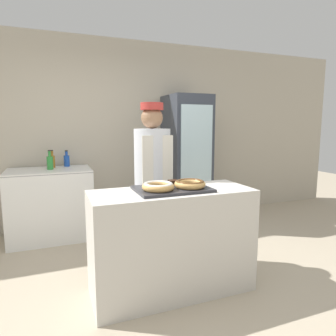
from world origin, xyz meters
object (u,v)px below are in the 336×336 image
object	(u,v)px
brownie_back_left	(158,183)
bottle_green	(50,162)
bottle_blue	(67,160)
bottle_amber	(53,161)
donut_light_glaze	(158,186)
brownie_back_right	(173,182)
baker_person	(153,181)
chest_freezer	(51,204)
serving_tray	(172,189)
donut_chocolate_glaze	(190,184)
beverage_fridge	(186,160)

from	to	relation	value
brownie_back_left	bottle_green	size ratio (longest dim) A/B	0.33
bottle_blue	bottle_amber	world-z (taller)	bottle_amber
donut_light_glaze	brownie_back_right	world-z (taller)	donut_light_glaze
baker_person	bottle_green	distance (m)	1.51
brownie_back_right	bottle_amber	bearing A→B (deg)	120.76
brownie_back_right	baker_person	bearing A→B (deg)	97.06
chest_freezer	bottle_amber	bearing A→B (deg)	71.22
serving_tray	brownie_back_left	world-z (taller)	brownie_back_left
bottle_amber	bottle_blue	bearing A→B (deg)	20.85
brownie_back_right	bottle_amber	size ratio (longest dim) A/B	0.34
brownie_back_left	baker_person	bearing A→B (deg)	77.56
serving_tray	brownie_back_right	distance (m)	0.18
serving_tray	donut_chocolate_glaze	world-z (taller)	donut_chocolate_glaze
donut_light_glaze	donut_chocolate_glaze	world-z (taller)	same
serving_tray	baker_person	world-z (taller)	baker_person
baker_person	brownie_back_left	bearing A→B (deg)	-102.44
donut_light_glaze	bottle_green	world-z (taller)	bottle_green
serving_tray	brownie_back_right	size ratio (longest dim) A/B	7.77
baker_person	bottle_amber	bearing A→B (deg)	127.09
brownie_back_right	baker_person	size ratio (longest dim) A/B	0.05
brownie_back_left	beverage_fridge	bearing A→B (deg)	57.41
brownie_back_left	bottle_amber	xyz separation A→B (m)	(-0.87, 1.72, 0.04)
baker_person	bottle_blue	distance (m)	1.57
brownie_back_right	beverage_fridge	size ratio (longest dim) A/B	0.04
baker_person	beverage_fridge	distance (m)	1.45
brownie_back_right	chest_freezer	distance (m)	1.97
beverage_fridge	bottle_green	bearing A→B (deg)	-179.74
donut_light_glaze	brownie_back_left	xyz separation A→B (m)	(0.07, 0.21, -0.02)
bottle_blue	beverage_fridge	bearing A→B (deg)	-7.37
brownie_back_left	donut_light_glaze	bearing A→B (deg)	-108.18
brownie_back_left	bottle_blue	distance (m)	1.92
donut_light_glaze	bottle_amber	bearing A→B (deg)	112.59
donut_chocolate_glaze	chest_freezer	world-z (taller)	donut_chocolate_glaze
donut_light_glaze	chest_freezer	bearing A→B (deg)	115.49
bottle_amber	beverage_fridge	bearing A→B (deg)	-4.57
donut_chocolate_glaze	beverage_fridge	xyz separation A→B (m)	(0.78, 1.78, -0.03)
donut_light_glaze	bottle_blue	xyz separation A→B (m)	(-0.62, 2.00, 0.02)
serving_tray	chest_freezer	distance (m)	2.06
brownie_back_right	bottle_blue	xyz separation A→B (m)	(-0.84, 1.79, 0.04)
donut_light_glaze	bottle_amber	distance (m)	2.09
chest_freezer	bottle_blue	xyz separation A→B (m)	(0.23, 0.21, 0.54)
beverage_fridge	chest_freezer	size ratio (longest dim) A/B	1.85
baker_person	bottle_blue	world-z (taller)	baker_person
bottle_green	serving_tray	bearing A→B (deg)	-60.40
donut_chocolate_glaze	bottle_amber	xyz separation A→B (m)	(-1.09, 1.93, 0.03)
brownie_back_right	bottle_green	xyz separation A→B (m)	(-1.05, 1.56, 0.05)
bottle_blue	bottle_green	xyz separation A→B (m)	(-0.21, -0.23, 0.01)
bottle_blue	bottle_green	world-z (taller)	bottle_green
chest_freezer	bottle_amber	xyz separation A→B (m)	(0.05, 0.14, 0.54)
donut_light_glaze	brownie_back_left	distance (m)	0.22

